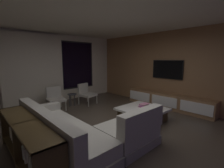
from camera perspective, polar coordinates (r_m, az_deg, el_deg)
floor at (r=3.93m, az=-0.41°, el=-17.03°), size 9.20×9.20×0.00m
back_wall_with_window at (r=6.66m, az=-22.32°, el=5.01°), size 6.60×0.30×2.70m
media_wall at (r=6.05m, az=21.66°, el=4.78°), size 0.12×7.80×2.70m
ceiling at (r=3.67m, az=-0.47°, el=24.39°), size 8.20×8.20×0.00m
sectional_couch at (r=3.32m, az=-11.33°, el=-16.78°), size 1.98×2.50×0.82m
coffee_table at (r=4.66m, az=10.81°, el=-10.46°), size 1.16×1.16×0.36m
book_stack_on_coffee_table at (r=4.71m, az=11.34°, el=-7.43°), size 0.30×0.21×0.10m
accent_chair_near_window at (r=6.26m, az=-9.26°, el=-3.05°), size 0.65×0.67×0.78m
accent_chair_by_curtain at (r=5.80m, az=-19.66°, el=-4.43°), size 0.60×0.62×0.78m
side_stool at (r=6.03m, az=-14.13°, el=-4.25°), size 0.32×0.32×0.46m
media_console at (r=5.98m, az=19.40°, el=-5.81°), size 0.46×3.10×0.52m
mounted_tv at (r=6.06m, az=19.09°, el=4.92°), size 0.05×1.14×0.66m
console_table_behind_couch at (r=3.07m, az=-28.18°, el=-17.47°), size 0.40×2.10×0.74m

